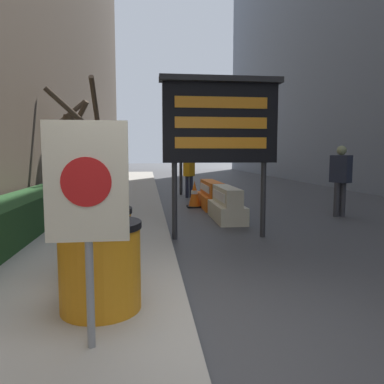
{
  "coord_description": "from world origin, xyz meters",
  "views": [
    {
      "loc": [
        -0.39,
        -3.07,
        1.58
      ],
      "look_at": [
        0.52,
        4.56,
        0.8
      ],
      "focal_mm": 35.0,
      "sensor_mm": 36.0,
      "label": 1
    }
  ],
  "objects": [
    {
      "name": "pedestrian_passerby",
      "position": [
        4.43,
        5.82,
        1.06
      ],
      "size": [
        0.48,
        0.55,
        1.79
      ],
      "rotation": [
        0.0,
        0.0,
        5.26
      ],
      "color": "#333338",
      "rests_on": "ground_plane"
    },
    {
      "name": "traffic_light_near_curb",
      "position": [
        0.89,
        11.32,
        2.49
      ],
      "size": [
        0.28,
        0.44,
        3.41
      ],
      "color": "#2D2D30",
      "rests_on": "ground_plane"
    },
    {
      "name": "barrel_drum_foreground",
      "position": [
        -0.84,
        0.43,
        0.54
      ],
      "size": [
        0.78,
        0.78,
        0.84
      ],
      "color": "orange",
      "rests_on": "sidewalk_left"
    },
    {
      "name": "hedge_strip",
      "position": [
        -2.78,
        3.9,
        0.45
      ],
      "size": [
        0.9,
        7.77,
        0.66
      ],
      "color": "#1E421E",
      "rests_on": "sidewalk_left"
    },
    {
      "name": "jersey_barrier_orange_near",
      "position": [
        1.48,
        7.78,
        0.35
      ],
      "size": [
        0.64,
        2.0,
        0.79
      ],
      "color": "orange",
      "rests_on": "ground_plane"
    },
    {
      "name": "barrel_drum_middle",
      "position": [
        -0.97,
        1.32,
        0.54
      ],
      "size": [
        0.78,
        0.78,
        0.84
      ],
      "color": "orange",
      "rests_on": "sidewalk_left"
    },
    {
      "name": "traffic_cone_near",
      "position": [
        0.98,
        7.89,
        0.39
      ],
      "size": [
        0.44,
        0.44,
        0.79
      ],
      "color": "black",
      "rests_on": "ground_plane"
    },
    {
      "name": "jersey_barrier_cream",
      "position": [
        1.48,
        5.64,
        0.35
      ],
      "size": [
        0.63,
        1.79,
        0.8
      ],
      "color": "beige",
      "rests_on": "ground_plane"
    },
    {
      "name": "bare_tree",
      "position": [
        -2.68,
        8.86,
        1.93
      ],
      "size": [
        1.99,
        2.09,
        3.71
      ],
      "color": "#4C3D2D",
      "rests_on": "sidewalk_left"
    },
    {
      "name": "message_board",
      "position": [
        0.94,
        3.77,
        2.16
      ],
      "size": [
        2.23,
        0.36,
        2.96
      ],
      "color": "#28282B",
      "rests_on": "ground_plane"
    },
    {
      "name": "warning_sign",
      "position": [
        -0.83,
        -0.3,
        1.28
      ],
      "size": [
        0.6,
        0.08,
        1.7
      ],
      "color": "gray",
      "rests_on": "sidewalk_left"
    },
    {
      "name": "pedestrian_worker",
      "position": [
        1.1,
        10.36,
        0.96
      ],
      "size": [
        0.45,
        0.5,
        1.62
      ],
      "rotation": [
        0.0,
        0.0,
        4.1
      ],
      "color": "#23283D",
      "rests_on": "ground_plane"
    },
    {
      "name": "ground_plane",
      "position": [
        0.0,
        0.0,
        0.0
      ],
      "size": [
        120.0,
        120.0,
        0.0
      ],
      "primitive_type": "plane",
      "color": "#3F3F42"
    }
  ]
}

